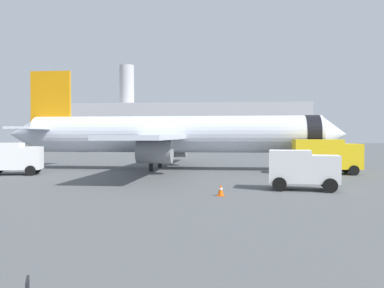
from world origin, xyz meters
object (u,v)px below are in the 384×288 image
object	(u,v)px
service_truck	(13,157)
cargo_van	(303,168)
safety_cone_mid	(146,160)
safety_cone_far	(277,166)
airplane_at_gate	(172,135)
airplane_taxiing	(78,140)
safety_cone_near	(333,170)
safety_cone_outer	(221,190)
fuel_truck	(326,155)

from	to	relation	value
service_truck	cargo_van	size ratio (longest dim) A/B	1.12
cargo_van	safety_cone_mid	world-z (taller)	cargo_van
safety_cone_far	airplane_at_gate	bearing A→B (deg)	179.08
airplane_taxiing	safety_cone_near	world-z (taller)	airplane_taxiing
airplane_taxiing	service_truck	bearing A→B (deg)	-74.81
service_truck	safety_cone_mid	bearing A→B (deg)	63.31
safety_cone_near	safety_cone_outer	bearing A→B (deg)	-124.97
service_truck	fuel_truck	xyz separation A→B (m)	(28.40, 3.23, 0.16)
airplane_taxiing	safety_cone_outer	distance (m)	77.88
safety_cone_mid	safety_cone_far	world-z (taller)	safety_cone_far
safety_cone_outer	airplane_at_gate	bearing A→B (deg)	106.24
safety_cone_near	airplane_at_gate	bearing A→B (deg)	165.87
service_truck	airplane_at_gate	bearing A→B (deg)	27.36
cargo_van	safety_cone_far	world-z (taller)	cargo_van
airplane_at_gate	cargo_van	size ratio (longest dim) A/B	7.71
cargo_van	safety_cone_near	size ratio (longest dim) A/B	6.51
fuel_truck	safety_cone_far	size ratio (longest dim) A/B	7.22
airplane_taxiing	safety_cone_outer	xyz separation A→B (m)	(34.77, -69.65, -2.21)
airplane_taxiing	safety_cone_mid	size ratio (longest dim) A/B	25.84
cargo_van	safety_cone_far	xyz separation A→B (m)	(0.16, 15.11, -1.04)
safety_cone_far	fuel_truck	bearing A→B (deg)	-42.01
safety_cone_near	safety_cone_mid	bearing A→B (deg)	144.86
service_truck	safety_cone_outer	distance (m)	22.10
airplane_at_gate	fuel_truck	xyz separation A→B (m)	(14.81, -3.80, -1.88)
cargo_van	safety_cone_near	distance (m)	12.42
service_truck	safety_cone_near	distance (m)	29.25
safety_cone_near	safety_cone_outer	world-z (taller)	safety_cone_outer
service_truck	safety_cone_far	bearing A→B (deg)	15.71
service_truck	cargo_van	xyz separation A→B (m)	(24.22, -8.26, -0.16)
safety_cone_far	safety_cone_outer	bearing A→B (deg)	-106.67
airplane_at_gate	safety_cone_mid	size ratio (longest dim) A/B	44.98
service_truck	safety_cone_outer	bearing A→B (deg)	-30.89
fuel_truck	safety_cone_near	distance (m)	1.57
safety_cone_far	service_truck	bearing A→B (deg)	-164.29
safety_cone_near	safety_cone_far	size ratio (longest dim) A/B	0.85
service_truck	safety_cone_mid	distance (m)	19.54
service_truck	safety_cone_far	world-z (taller)	service_truck
airplane_taxiing	cargo_van	size ratio (longest dim) A/B	4.43
cargo_van	safety_cone_outer	size ratio (longest dim) A/B	6.36
fuel_truck	safety_cone_far	distance (m)	5.58
airplane_at_gate	safety_cone_near	size ratio (longest dim) A/B	50.21
safety_cone_mid	safety_cone_outer	distance (m)	30.50
safety_cone_far	safety_cone_mid	bearing A→B (deg)	145.94
service_truck	safety_cone_outer	xyz separation A→B (m)	(18.94, -11.33, -1.25)
service_truck	fuel_truck	bearing A→B (deg)	6.50
fuel_truck	cargo_van	distance (m)	12.23
fuel_truck	safety_cone_near	world-z (taller)	fuel_truck
airplane_at_gate	cargo_van	xyz separation A→B (m)	(10.64, -15.29, -2.21)
airplane_taxiing	service_truck	xyz separation A→B (m)	(15.84, -58.33, -0.96)
fuel_truck	safety_cone_far	world-z (taller)	fuel_truck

